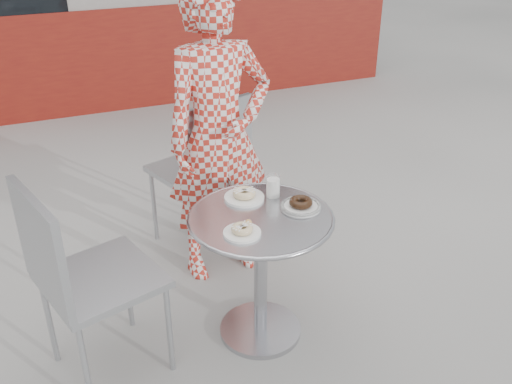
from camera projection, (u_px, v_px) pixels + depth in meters
name	position (u px, v px, depth m)	size (l,w,h in m)	color
ground	(261.00, 332.00, 2.90)	(60.00, 60.00, 0.00)	#A7A49F
bistro_table	(261.00, 247.00, 2.66)	(0.68, 0.68, 0.68)	silver
chair_far	(200.00, 200.00, 3.51)	(0.59, 0.60, 0.98)	#A6A9AE
chair_left	(104.00, 316.00, 2.56)	(0.58, 0.58, 0.98)	#A6A9AE
seated_person	(219.00, 137.00, 3.04)	(0.60, 0.40, 1.65)	#B5271B
plate_far	(244.00, 195.00, 2.72)	(0.19, 0.19, 0.05)	white
plate_near	(242.00, 230.00, 2.45)	(0.16, 0.16, 0.04)	white
plate_checker	(301.00, 205.00, 2.65)	(0.19, 0.19, 0.05)	white
milk_cup	(273.00, 187.00, 2.73)	(0.07, 0.07, 0.11)	white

